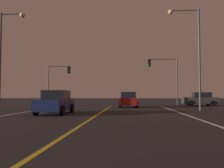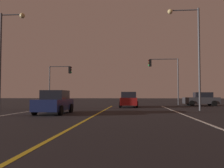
{
  "view_description": "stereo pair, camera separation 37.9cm",
  "coord_description": "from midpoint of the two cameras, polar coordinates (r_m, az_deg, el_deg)",
  "views": [
    {
      "loc": [
        2.13,
        0.13,
        1.36
      ],
      "look_at": [
        0.47,
        24.24,
        2.46
      ],
      "focal_mm": 38.63,
      "sensor_mm": 36.0,
      "label": 1
    },
    {
      "loc": [
        2.51,
        0.13,
        1.36
      ],
      "look_at": [
        0.47,
        24.24,
        2.46
      ],
      "focal_mm": 38.63,
      "sensor_mm": 36.0,
      "label": 2
    }
  ],
  "objects": [
    {
      "name": "car_crossing_side",
      "position": [
        32.76,
        19.83,
        -3.4
      ],
      "size": [
        4.3,
        2.02,
        1.7
      ],
      "rotation": [
        0.0,
        0.0,
        3.14
      ],
      "color": "black",
      "rests_on": "ground"
    },
    {
      "name": "street_lamp_left_mid",
      "position": [
        21.73,
        -24.28,
        7.66
      ],
      "size": [
        2.13,
        0.44,
        8.14
      ],
      "color": "#4C4C51",
      "rests_on": "ground"
    },
    {
      "name": "car_oncoming",
      "position": [
        17.99,
        -13.8,
        -4.26
      ],
      "size": [
        2.02,
        4.3,
        1.7
      ],
      "rotation": [
        0.0,
        0.0,
        -1.57
      ],
      "color": "black",
      "rests_on": "ground"
    },
    {
      "name": "car_ahead_far",
      "position": [
        27.04,
        3.5,
        -3.75
      ],
      "size": [
        2.02,
        4.3,
        1.7
      ],
      "rotation": [
        0.0,
        0.0,
        1.57
      ],
      "color": "black",
      "rests_on": "ground"
    },
    {
      "name": "lane_center_divider",
      "position": [
        12.11,
        -7.22,
        -9.02
      ],
      "size": [
        0.16,
        35.88,
        0.01
      ],
      "primitive_type": "cube",
      "color": "gold",
      "rests_on": "ground"
    },
    {
      "name": "street_lamp_right_far",
      "position": [
        22.44,
        18.0,
        8.56
      ],
      "size": [
        2.76,
        0.44,
        8.98
      ],
      "rotation": [
        0.0,
        0.0,
        3.14
      ],
      "color": "#4C4C51",
      "rests_on": "ground"
    },
    {
      "name": "lane_edge_right",
      "position": [
        12.46,
        21.59,
        -8.68
      ],
      "size": [
        0.16,
        35.88,
        0.01
      ],
      "primitive_type": "cube",
      "color": "silver",
      "rests_on": "ground"
    },
    {
      "name": "traffic_light_near_left",
      "position": [
        31.67,
        -12.68,
        1.85
      ],
      "size": [
        2.99,
        0.36,
        5.09
      ],
      "color": "#4C4C51",
      "rests_on": "ground"
    },
    {
      "name": "traffic_light_near_right",
      "position": [
        30.68,
        11.67,
        3.07
      ],
      "size": [
        3.73,
        0.36,
        5.88
      ],
      "rotation": [
        0.0,
        0.0,
        3.14
      ],
      "color": "#4C4C51",
      "rests_on": "ground"
    }
  ]
}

